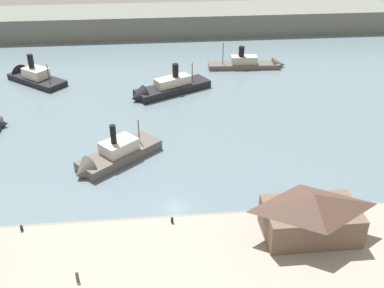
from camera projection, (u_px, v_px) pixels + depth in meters
The scene contains 11 objects.
ground_plane at pixel (176, 208), 77.08m from camera, with size 320.00×320.00×0.00m, color slate.
seawall_edge at pixel (178, 219), 73.72m from camera, with size 110.00×0.80×1.00m, color slate.
ferry_shed_customs_shed at pixel (311, 214), 67.69m from camera, with size 14.35×8.75×7.40m.
pedestrian_near_east_shed at pixel (77, 277), 60.77m from camera, with size 0.44×0.44×1.77m.
mooring_post_center_west at pixel (22, 228), 70.00m from camera, with size 0.44×0.44×0.90m, color black.
mooring_post_center_east at pixel (172, 220), 71.65m from camera, with size 0.44×0.44×0.90m, color black.
ferry_approaching_west at pixel (111, 157), 88.75m from camera, with size 18.24×16.94×9.87m.
ferry_moored_east at pixel (164, 89), 118.88m from camera, with size 22.71×15.79×9.44m.
ferry_mid_harbor at pixel (31, 76), 127.34m from camera, with size 18.93×17.41×10.03m.
ferry_departing_north at pixel (253, 64), 136.69m from camera, with size 23.61×5.89×9.23m.
far_headland at pixel (156, 21), 170.26m from camera, with size 180.00×24.00×8.00m, color #60665B.
Camera 1 is at (-3.43, -61.58, 47.59)m, focal length 42.22 mm.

